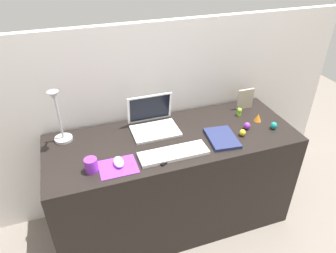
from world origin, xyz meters
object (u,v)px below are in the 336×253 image
laptop (153,121)px  desk_lamp (59,118)px  coffee_mug (91,165)px  notebook_pad (222,138)px  cell_phone (158,159)px  toy_figurine_orange (258,117)px  toy_figurine_purple (247,126)px  picture_frame (245,99)px  mouse (119,162)px  toy_figurine_lime (239,111)px  keyboard (174,153)px  toy_figurine_teal (274,125)px  toy_figurine_yellow (242,133)px

laptop → desk_lamp: (-0.57, 0.01, 0.12)m
desk_lamp → coffee_mug: bearing=-68.4°
notebook_pad → coffee_mug: bearing=-171.0°
cell_phone → toy_figurine_orange: toy_figurine_orange is taller
laptop → notebook_pad: laptop is taller
toy_figurine_purple → notebook_pad: bearing=-165.0°
desk_lamp → picture_frame: (1.28, 0.02, -0.10)m
desk_lamp → toy_figurine_orange: size_ratio=6.90×
mouse → cell_phone: 0.23m
desk_lamp → toy_figurine_lime: size_ratio=6.33×
keyboard → toy_figurine_orange: toy_figurine_orange is taller
keyboard → toy_figurine_purple: (0.55, 0.10, 0.01)m
cell_phone → toy_figurine_purple: bearing=-18.7°
laptop → cell_phone: laptop is taller
coffee_mug → toy_figurine_purple: 1.03m
notebook_pad → toy_figurine_lime: bearing=48.6°
mouse → coffee_mug: 0.15m
laptop → mouse: bearing=-133.5°
cell_phone → toy_figurine_teal: (0.81, 0.06, 0.02)m
desk_lamp → notebook_pad: desk_lamp is taller
cell_phone → picture_frame: size_ratio=0.85×
mouse → toy_figurine_lime: bearing=16.0°
desk_lamp → toy_figurine_purple: bearing=-11.3°
desk_lamp → toy_figurine_yellow: 1.13m
laptop → picture_frame: (0.71, 0.04, 0.02)m
laptop → toy_figurine_purple: 0.62m
keyboard → toy_figurine_orange: size_ratio=7.52×
laptop → notebook_pad: size_ratio=1.25×
picture_frame → toy_figurine_purple: (-0.13, -0.25, -0.05)m
toy_figurine_orange → laptop: bearing=167.9°
toy_figurine_teal → toy_figurine_yellow: size_ratio=1.09×
cell_phone → toy_figurine_yellow: (0.58, 0.06, 0.02)m
laptop → cell_phone: 0.34m
cell_phone → toy_figurine_teal: toy_figurine_teal is taller
toy_figurine_lime → toy_figurine_orange: bearing=-51.7°
toy_figurine_teal → coffee_mug: bearing=-178.1°
mouse → laptop: bearing=46.5°
mouse → toy_figurine_yellow: 0.80m
picture_frame → toy_figurine_yellow: bearing=-122.4°
keyboard → toy_figurine_teal: 0.72m
keyboard → toy_figurine_purple: toy_figurine_purple is taller
toy_figurine_teal → toy_figurine_purple: 0.18m
toy_figurine_purple → laptop: bearing=159.6°
toy_figurine_lime → toy_figurine_purple: toy_figurine_lime is taller
picture_frame → toy_figurine_teal: picture_frame is taller
toy_figurine_teal → toy_figurine_purple: (-0.17, 0.05, -0.00)m
desk_lamp → toy_figurine_teal: size_ratio=7.83×
cell_phone → picture_frame: 0.86m
notebook_pad → toy_figurine_orange: size_ratio=4.40×
coffee_mug → cell_phone: bearing=-3.4°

